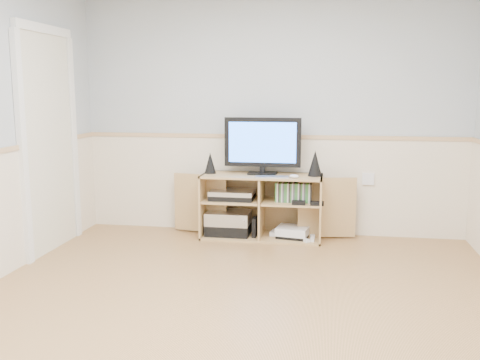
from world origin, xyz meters
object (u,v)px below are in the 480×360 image
object	(u,v)px
monitor	(263,144)
game_consoles	(292,232)
media_cabinet	(262,205)
keyboard	(272,177)

from	to	relation	value
monitor	game_consoles	bearing A→B (deg)	-10.97
game_consoles	media_cabinet	bearing A→B (deg)	167.89
keyboard	game_consoles	bearing A→B (deg)	24.95
media_cabinet	keyboard	size ratio (longest dim) A/B	5.85
monitor	game_consoles	distance (m)	0.95
keyboard	media_cabinet	bearing A→B (deg)	113.02
monitor	keyboard	world-z (taller)	monitor
monitor	keyboard	bearing A→B (deg)	-58.00
media_cabinet	keyboard	bearing A→B (deg)	-58.87
media_cabinet	keyboard	xyz separation A→B (m)	(0.12, -0.19, 0.32)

